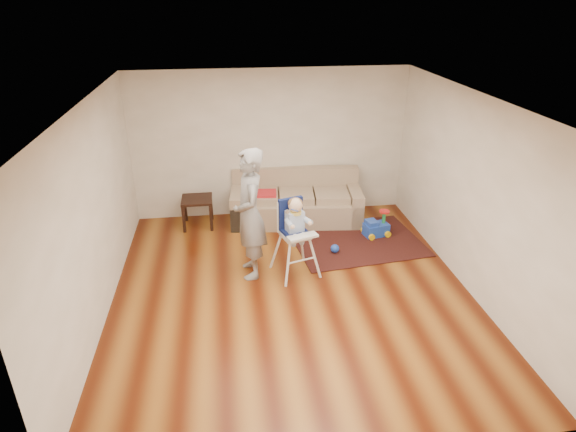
{
  "coord_description": "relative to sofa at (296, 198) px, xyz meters",
  "views": [
    {
      "loc": [
        -0.83,
        -5.69,
        3.9
      ],
      "look_at": [
        0.0,
        0.4,
        1.0
      ],
      "focal_mm": 30.0,
      "sensor_mm": 36.0,
      "label": 1
    }
  ],
  "objects": [
    {
      "name": "sofa",
      "position": [
        0.0,
        0.0,
        0.0
      ],
      "size": [
        2.44,
        1.2,
        0.91
      ],
      "rotation": [
        0.0,
        0.0,
        -0.1
      ],
      "color": "tan",
      "rests_on": "ground"
    },
    {
      "name": "toy_ball",
      "position": [
        0.44,
        -1.32,
        -0.37
      ],
      "size": [
        0.14,
        0.14,
        0.14
      ],
      "primitive_type": "sphere",
      "color": "blue",
      "rests_on": "area_rug"
    },
    {
      "name": "ride_on_toy",
      "position": [
        1.29,
        -0.81,
        -0.21
      ],
      "size": [
        0.46,
        0.37,
        0.45
      ],
      "primitive_type": null,
      "rotation": [
        0.0,
        0.0,
        0.21
      ],
      "color": "blue",
      "rests_on": "area_rug"
    },
    {
      "name": "ground",
      "position": [
        -0.41,
        -2.3,
        -0.46
      ],
      "size": [
        5.5,
        5.5,
        0.0
      ],
      "primitive_type": "plane",
      "color": "#4B1807",
      "rests_on": "ground"
    },
    {
      "name": "adult",
      "position": [
        -0.94,
        -1.73,
        0.52
      ],
      "size": [
        0.52,
        0.74,
        1.96
      ],
      "primitive_type": "imported",
      "rotation": [
        0.0,
        0.0,
        -1.5
      ],
      "color": "gray",
      "rests_on": "ground"
    },
    {
      "name": "high_chair",
      "position": [
        -0.29,
        -1.81,
        0.14
      ],
      "size": [
        0.71,
        0.71,
        1.24
      ],
      "rotation": [
        0.0,
        0.0,
        0.29
      ],
      "color": "silver",
      "rests_on": "ground"
    },
    {
      "name": "area_rug",
      "position": [
        0.91,
        -0.98,
        -0.45
      ],
      "size": [
        2.27,
        1.8,
        0.02
      ],
      "primitive_type": "cube",
      "rotation": [
        0.0,
        0.0,
        0.11
      ],
      "color": "black",
      "rests_on": "ground"
    },
    {
      "name": "side_table",
      "position": [
        -1.79,
        0.02,
        -0.19
      ],
      "size": [
        0.54,
        0.54,
        0.54
      ],
      "primitive_type": null,
      "color": "black",
      "rests_on": "ground"
    },
    {
      "name": "room_envelope",
      "position": [
        -0.41,
        -1.77,
        1.42
      ],
      "size": [
        5.04,
        5.52,
        2.72
      ],
      "color": "beige",
      "rests_on": "ground"
    }
  ]
}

